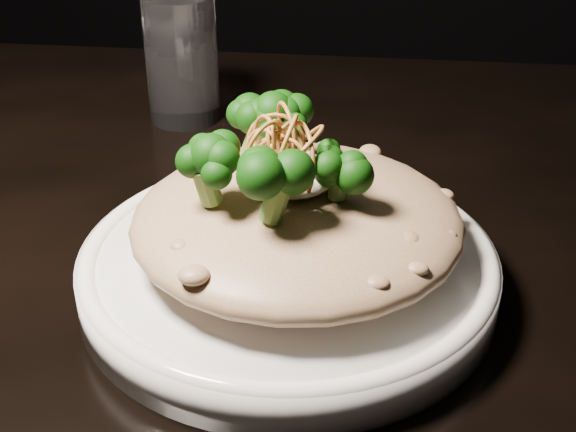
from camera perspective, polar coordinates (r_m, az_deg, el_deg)
The scene contains 7 objects.
table at distance 0.63m, azimuth -0.39°, elevation -8.01°, with size 1.10×0.80×0.75m.
plate at distance 0.52m, azimuth 0.00°, elevation -3.90°, with size 0.27×0.27×0.03m, color white.
risotto at distance 0.50m, azimuth 0.65°, elevation -0.33°, with size 0.21×0.21×0.05m, color brown.
broccoli at distance 0.48m, azimuth -0.67°, elevation 4.39°, with size 0.12×0.12×0.04m, color black, non-canonical shape.
cheese at distance 0.49m, azimuth 0.08°, elevation 2.99°, with size 0.06×0.06×0.02m, color white.
shallots at distance 0.48m, azimuth -0.17°, elevation 5.62°, with size 0.06×0.06×0.04m, color brown, non-canonical shape.
drinking_glass at distance 0.76m, azimuth -7.57°, elevation 11.01°, with size 0.07×0.07×0.12m, color silver.
Camera 1 is at (0.06, -0.49, 1.06)m, focal length 50.00 mm.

